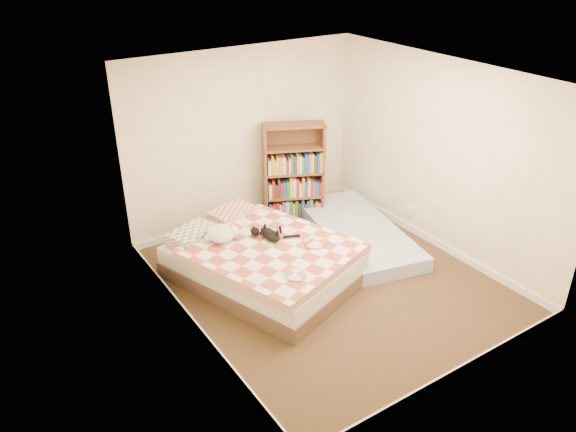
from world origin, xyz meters
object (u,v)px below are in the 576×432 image
bed (261,260)px  black_cat (269,234)px  floor_mattress (358,232)px  white_dog (222,234)px  bookshelf (292,184)px

bed → black_cat: size_ratio=4.20×
floor_mattress → white_dog: 2.05m
bookshelf → white_dog: bearing=-126.3°
bed → black_cat: (0.14, 0.01, 0.31)m
bookshelf → white_dog: size_ratio=3.20×
black_cat → floor_mattress: bearing=-36.2°
white_dog → floor_mattress: bearing=-21.7°
black_cat → white_dog: 0.57m
floor_mattress → black_cat: 1.56m
floor_mattress → black_cat: black_cat is taller
floor_mattress → black_cat: (-1.48, -0.09, 0.48)m
bookshelf → floor_mattress: bearing=-45.2°
floor_mattress → black_cat: bearing=-163.6°
bookshelf → white_dog: (-1.60, -0.88, 0.07)m
bed → floor_mattress: bed is taller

